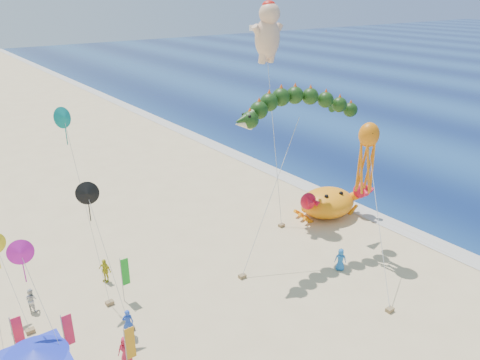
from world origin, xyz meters
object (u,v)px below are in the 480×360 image
cherub_kite (268,31)px  octopus_kite (367,153)px  crab_inflatable (328,202)px  dragon_kite (298,111)px  canopy_blue (34,354)px

cherub_kite → octopus_kite: 13.15m
crab_inflatable → octopus_kite: size_ratio=0.68×
dragon_kite → octopus_kite: dragon_kite is taller
dragon_kite → octopus_kite: size_ratio=1.18×
dragon_kite → cherub_kite: (2.86, 6.93, 4.84)m
crab_inflatable → cherub_kite: size_ratio=0.38×
dragon_kite → canopy_blue: dragon_kite is taller
octopus_kite → cherub_kite: bearing=93.0°
crab_inflatable → dragon_kite: 11.45m
octopus_kite → dragon_kite: bearing=132.5°
cherub_kite → canopy_blue: size_ratio=5.61×
cherub_kite → octopus_kite: cherub_kite is taller
crab_inflatable → canopy_blue: (-26.21, -5.36, 1.10)m
crab_inflatable → octopus_kite: octopus_kite is taller
octopus_kite → canopy_blue: 24.21m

